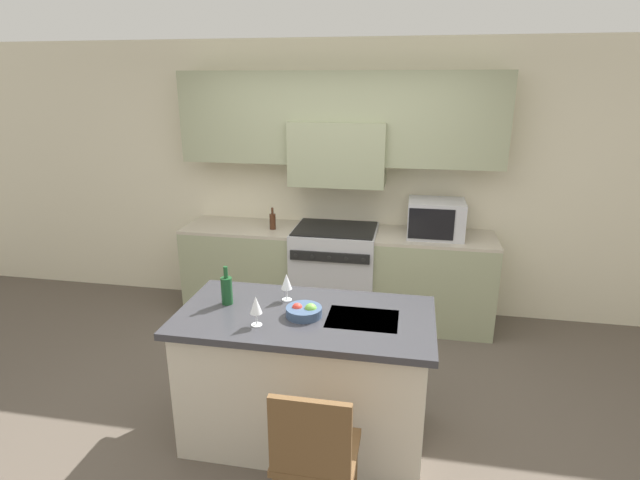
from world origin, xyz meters
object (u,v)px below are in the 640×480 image
(range_stove, at_px, (335,273))
(island_chair, at_px, (314,453))
(wine_glass_near, at_px, (256,306))
(oil_bottle_on_counter, at_px, (273,221))
(fruit_bowl, at_px, (304,311))
(wine_bottle, at_px, (227,290))
(wine_glass_far, at_px, (287,282))
(microwave, at_px, (436,219))

(range_stove, bearing_deg, island_chair, -83.28)
(wine_glass_near, relative_size, oil_bottle_on_counter, 0.87)
(island_chair, relative_size, fruit_bowl, 4.05)
(wine_bottle, xyz_separation_m, fruit_bowl, (0.54, -0.08, -0.07))
(wine_bottle, xyz_separation_m, wine_glass_far, (0.37, 0.13, 0.03))
(island_chair, bearing_deg, wine_glass_near, 129.27)
(wine_bottle, relative_size, wine_glass_near, 1.38)
(wine_bottle, distance_m, oil_bottle_on_counter, 1.71)
(oil_bottle_on_counter, bearing_deg, fruit_bowl, -68.35)
(range_stove, relative_size, wine_glass_far, 4.99)
(wine_bottle, height_order, wine_glass_far, wine_bottle)
(range_stove, distance_m, oil_bottle_on_counter, 0.81)
(wine_bottle, height_order, fruit_bowl, wine_bottle)
(wine_glass_near, xyz_separation_m, oil_bottle_on_counter, (-0.45, 1.97, -0.04))
(wine_glass_far, bearing_deg, oil_bottle_on_counter, 109.02)
(island_chair, height_order, oil_bottle_on_counter, oil_bottle_on_counter)
(island_chair, relative_size, wine_bottle, 3.51)
(range_stove, relative_size, wine_bottle, 3.62)
(island_chair, xyz_separation_m, wine_bottle, (-0.75, 0.83, 0.48))
(range_stove, distance_m, fruit_bowl, 1.89)
(wine_glass_near, bearing_deg, wine_glass_far, 76.88)
(range_stove, distance_m, wine_bottle, 1.88)
(microwave, height_order, wine_glass_far, microwave)
(wine_bottle, xyz_separation_m, wine_glass_near, (0.28, -0.26, 0.03))
(range_stove, bearing_deg, fruit_bowl, -87.13)
(wine_glass_far, height_order, fruit_bowl, wine_glass_far)
(microwave, bearing_deg, range_stove, -178.87)
(wine_glass_near, relative_size, wine_glass_far, 1.00)
(microwave, xyz_separation_m, wine_glass_near, (-1.11, -2.02, -0.05))
(wine_bottle, distance_m, fruit_bowl, 0.55)
(wine_bottle, bearing_deg, island_chair, -47.93)
(wine_glass_near, bearing_deg, oil_bottle_on_counter, 103.03)
(range_stove, relative_size, island_chair, 1.03)
(island_chair, bearing_deg, microwave, 76.10)
(microwave, xyz_separation_m, fruit_bowl, (-0.85, -1.85, -0.14))
(wine_glass_near, bearing_deg, fruit_bowl, 34.46)
(island_chair, distance_m, wine_glass_far, 1.15)
(range_stove, distance_m, microwave, 1.13)
(range_stove, xyz_separation_m, fruit_bowl, (0.09, -1.83, 0.47))
(microwave, relative_size, wine_glass_far, 2.72)
(fruit_bowl, bearing_deg, wine_bottle, 171.07)
(wine_glass_near, xyz_separation_m, wine_glass_far, (0.09, 0.39, 0.00))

